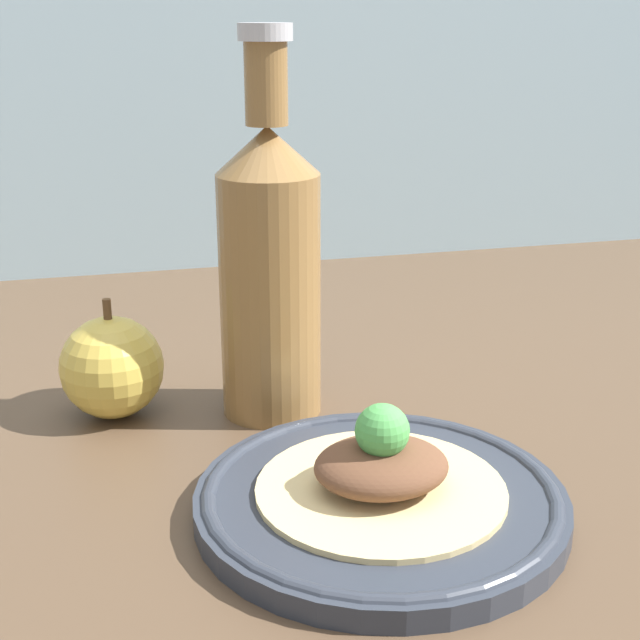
% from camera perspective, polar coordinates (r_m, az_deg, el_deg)
% --- Properties ---
extents(ground_plane, '(1.80, 1.10, 0.04)m').
position_cam_1_polar(ground_plane, '(0.64, -0.68, -10.76)').
color(ground_plane, brown).
extents(plate, '(0.23, 0.23, 0.02)m').
position_cam_1_polar(plate, '(0.57, 3.89, -11.42)').
color(plate, '#2D333D').
rests_on(plate, ground_plane).
extents(plated_food, '(0.16, 0.16, 0.06)m').
position_cam_1_polar(plated_food, '(0.56, 3.94, -9.51)').
color(plated_food, '#D6BC7F').
rests_on(plated_food, plate).
extents(cider_bottle, '(0.08, 0.08, 0.29)m').
position_cam_1_polar(cider_bottle, '(0.67, -3.25, 3.54)').
color(cider_bottle, olive).
rests_on(cider_bottle, ground_plane).
extents(apple, '(0.08, 0.08, 0.09)m').
position_cam_1_polar(apple, '(0.70, -13.18, -2.95)').
color(apple, gold).
rests_on(apple, ground_plane).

